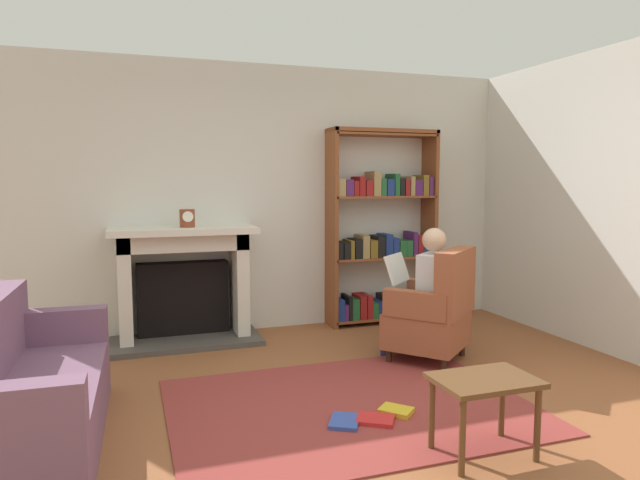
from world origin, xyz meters
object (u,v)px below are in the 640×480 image
mantel_clock (187,218)px  bookshelf (382,234)px  fireplace (184,281)px  side_table (484,390)px  sofa_floral (24,395)px  armchair_reading (435,312)px  seated_reader (422,288)px

mantel_clock → bookshelf: (2.05, 0.14, -0.23)m
fireplace → side_table: fireplace is taller
sofa_floral → side_table: sofa_floral is taller
fireplace → bookshelf: size_ratio=0.67×
armchair_reading → sofa_floral: size_ratio=0.56×
armchair_reading → seated_reader: size_ratio=0.85×
fireplace → bookshelf: bearing=1.0°
sofa_floral → side_table: (2.43, -0.93, 0.06)m
sofa_floral → side_table: bearing=-109.2°
sofa_floral → mantel_clock: bearing=-29.5°
seated_reader → sofa_floral: 3.07m
fireplace → bookshelf: 2.12m
armchair_reading → mantel_clock: bearing=-73.1°
mantel_clock → armchair_reading: 2.39m
bookshelf → fireplace: bearing=-179.0°
mantel_clock → bookshelf: bookshelf is taller
mantel_clock → side_table: size_ratio=0.30×
mantel_clock → armchair_reading: size_ratio=0.17×
sofa_floral → bookshelf: bearing=-56.3°
fireplace → mantel_clock: mantel_clock is taller
side_table → armchair_reading: bearing=68.8°
mantel_clock → bookshelf: 2.07m
armchair_reading → sofa_floral: 3.11m
armchair_reading → side_table: armchair_reading is taller
seated_reader → armchair_reading: bearing=90.0°
fireplace → mantel_clock: 0.61m
sofa_floral → side_table: 2.60m
bookshelf → side_table: 3.06m
bookshelf → side_table: bookshelf is taller
seated_reader → sofa_floral: seated_reader is taller
bookshelf → seated_reader: bearing=-99.5°
side_table → sofa_floral: bearing=159.2°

